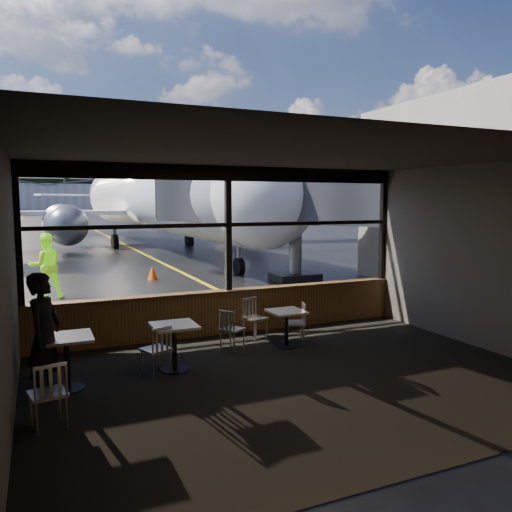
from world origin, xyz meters
TOP-DOWN VIEW (x-y plane):
  - ground_plane at (0.00, 120.00)m, footprint 520.00×520.00m
  - carpet_floor at (0.00, -3.00)m, footprint 8.00×6.00m
  - ceiling at (0.00, -3.00)m, footprint 8.00×6.00m
  - wall_left at (-4.00, -3.00)m, footprint 0.04×6.00m
  - wall_right at (4.00, -3.00)m, footprint 0.04×6.00m
  - wall_back at (0.00, -6.00)m, footprint 8.00×0.04m
  - window_sill at (0.00, 0.00)m, footprint 8.00×0.28m
  - window_header at (0.00, 0.00)m, footprint 8.00×0.18m
  - mullion_left at (-3.95, 0.00)m, footprint 0.12×0.12m
  - mullion_centre at (0.00, 0.00)m, footprint 0.12×0.12m
  - mullion_right at (3.95, 0.00)m, footprint 0.12×0.12m
  - window_transom at (0.00, 0.00)m, footprint 8.00×0.10m
  - airliner at (2.95, 20.05)m, footprint 31.66×37.50m
  - jet_bridge at (3.60, 5.50)m, footprint 9.35×11.43m
  - cafe_table_near at (0.65, -1.40)m, footprint 0.65×0.65m
  - cafe_table_mid at (-1.65, -1.86)m, footprint 0.71×0.71m
  - cafe_table_left at (-3.31, -2.05)m, footprint 0.74×0.74m
  - chair_near_e at (0.91, -1.26)m, footprint 0.57×0.57m
  - chair_near_w at (-0.38, -1.20)m, footprint 0.60×0.60m
  - chair_near_n at (0.34, -0.64)m, footprint 0.57×0.57m
  - chair_mid_s at (-1.98, -1.94)m, footprint 0.58×0.58m
  - chair_left_s at (-3.60, -3.31)m, footprint 0.56×0.56m
  - passenger at (-3.60, -2.24)m, footprint 0.68×0.78m
  - ground_crew at (-3.46, 5.73)m, footprint 1.03×0.87m
  - cone_nose at (0.07, 7.91)m, footprint 0.36×0.36m
  - cone_wing at (-4.87, 18.01)m, footprint 0.35×0.35m
  - terminal_annex at (10.00, 2.50)m, footprint 5.00×7.00m
  - hangar_mid at (0.00, 185.00)m, footprint 38.00×15.00m
  - hangar_right at (60.00, 178.00)m, footprint 50.00×20.00m
  - fuel_tank_c at (-10.00, 182.00)m, footprint 8.00×8.00m
  - treeline at (0.00, 210.00)m, footprint 360.00×3.00m

SIDE VIEW (x-z plane):
  - ground_plane at x=0.00m, z-range 0.00..0.00m
  - carpet_floor at x=0.00m, z-range 0.01..0.01m
  - cone_wing at x=-4.87m, z-range 0.00..0.48m
  - cone_nose at x=0.07m, z-range 0.00..0.51m
  - cafe_table_near at x=0.65m, z-range 0.00..0.71m
  - cafe_table_mid at x=-1.65m, z-range 0.00..0.78m
  - chair_near_w at x=-0.38m, z-range 0.00..0.80m
  - cafe_table_left at x=-3.31m, z-range 0.00..0.81m
  - chair_near_e at x=0.91m, z-range 0.00..0.81m
  - chair_mid_s at x=-1.98m, z-range 0.00..0.83m
  - chair_near_n at x=0.34m, z-range 0.00..0.84m
  - chair_left_s at x=-3.60m, z-range 0.00..0.87m
  - window_sill at x=0.00m, z-range 0.00..0.90m
  - passenger at x=-3.60m, z-range 0.00..1.80m
  - ground_crew at x=-3.46m, z-range 0.00..1.88m
  - wall_left at x=-4.00m, z-range 0.00..3.50m
  - wall_right at x=4.00m, z-range 0.00..3.50m
  - wall_back at x=0.00m, z-range 0.00..3.50m
  - mullion_left at x=-3.95m, z-range 0.90..3.50m
  - mullion_centre at x=0.00m, z-range 0.90..3.50m
  - mullion_right at x=3.95m, z-range 0.90..3.50m
  - window_transom at x=0.00m, z-range 2.26..2.34m
  - jet_bridge at x=3.60m, z-range 0.00..4.99m
  - terminal_annex at x=10.00m, z-range 0.00..6.00m
  - fuel_tank_c at x=-10.00m, z-range 0.00..6.00m
  - window_header at x=0.00m, z-range 3.20..3.50m
  - ceiling at x=0.00m, z-range 3.48..3.52m
  - hangar_mid at x=0.00m, z-range 0.00..10.00m
  - airliner at x=2.95m, z-range 0.00..11.13m
  - hangar_right at x=60.00m, z-range 0.00..12.00m
  - treeline at x=0.00m, z-range 0.00..12.00m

